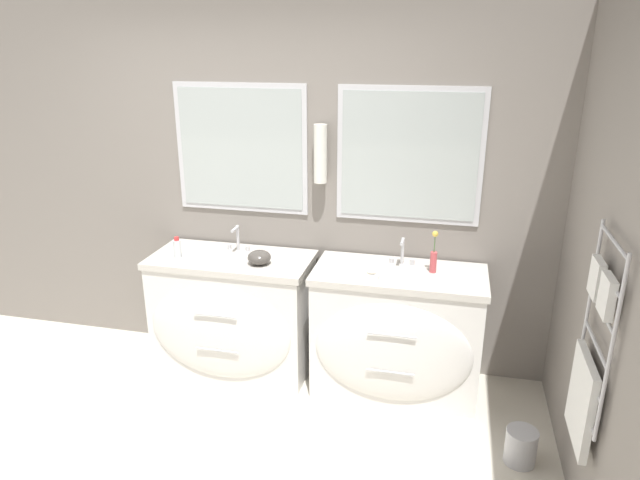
% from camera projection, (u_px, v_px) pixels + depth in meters
% --- Properties ---
extents(wall_back, '(5.70, 0.17, 2.60)m').
position_uv_depth(wall_back, '(266.00, 186.00, 4.10)').
color(wall_back, gray).
rests_on(wall_back, ground_plane).
extents(wall_right, '(0.13, 3.49, 2.60)m').
position_uv_depth(wall_right, '(606.00, 258.00, 2.79)').
color(wall_right, gray).
rests_on(wall_right, ground_plane).
extents(vanity_left, '(1.13, 0.61, 0.87)m').
position_uv_depth(vanity_left, '(232.00, 314.00, 4.09)').
color(vanity_left, white).
rests_on(vanity_left, ground_plane).
extents(vanity_right, '(1.13, 0.61, 0.87)m').
position_uv_depth(vanity_right, '(396.00, 333.00, 3.84)').
color(vanity_right, white).
rests_on(vanity_right, ground_plane).
extents(faucet_left, '(0.17, 0.12, 0.19)m').
position_uv_depth(faucet_left, '(237.00, 239.00, 4.07)').
color(faucet_left, silver).
rests_on(faucet_left, vanity_left).
extents(faucet_right, '(0.17, 0.12, 0.19)m').
position_uv_depth(faucet_right, '(402.00, 252.00, 3.82)').
color(faucet_right, silver).
rests_on(faucet_right, vanity_right).
extents(toiletry_bottle, '(0.05, 0.05, 0.15)m').
position_uv_depth(toiletry_bottle, '(177.00, 248.00, 3.95)').
color(toiletry_bottle, silver).
rests_on(toiletry_bottle, vanity_left).
extents(amenity_bowl, '(0.16, 0.16, 0.10)m').
position_uv_depth(amenity_bowl, '(259.00, 257.00, 3.84)').
color(amenity_bowl, '#4C4742').
rests_on(amenity_bowl, vanity_left).
extents(flower_vase, '(0.04, 0.04, 0.28)m').
position_uv_depth(flower_vase, '(434.00, 257.00, 3.69)').
color(flower_vase, '#CC4C51').
rests_on(flower_vase, vanity_right).
extents(soap_dish, '(0.11, 0.07, 0.04)m').
position_uv_depth(soap_dish, '(371.00, 275.00, 3.64)').
color(soap_dish, white).
rests_on(soap_dish, vanity_right).
extents(waste_bin, '(0.18, 0.18, 0.21)m').
position_uv_depth(waste_bin, '(521.00, 446.00, 3.26)').
color(waste_bin, '#B7B7BC').
rests_on(waste_bin, ground_plane).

